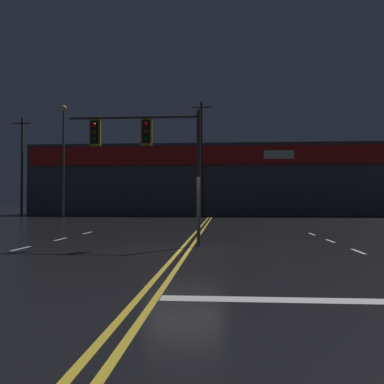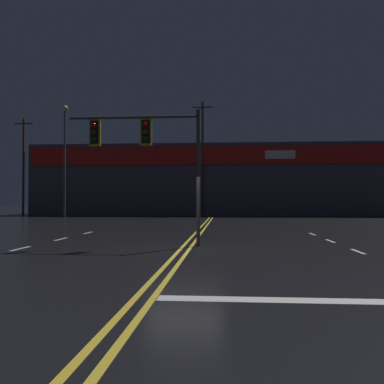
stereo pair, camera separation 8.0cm
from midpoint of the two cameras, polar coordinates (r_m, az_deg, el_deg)
The scene contains 6 objects.
ground_plane at distance 14.32m, azimuth -1.15°, elevation -7.75°, with size 200.00×200.00×0.00m, color black.
road_markings at distance 12.78m, azimuth 3.61°, elevation -8.52°, with size 16.72×60.00×0.01m.
traffic_signal_median at distance 15.80m, azimuth -6.67°, elevation 6.59°, with size 4.85×0.36×4.95m.
streetlight_near_left at distance 42.53m, azimuth -16.82°, elevation 5.73°, with size 0.56×0.56×10.71m.
building_backdrop at distance 51.42m, azimuth 2.70°, elevation 1.46°, with size 41.38×10.23×7.99m.
utility_pole_row at distance 46.47m, azimuth 3.91°, elevation 4.55°, with size 45.62×0.26×12.93m.
Camera 1 is at (1.28, -14.17, 1.64)m, focal length 40.00 mm.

